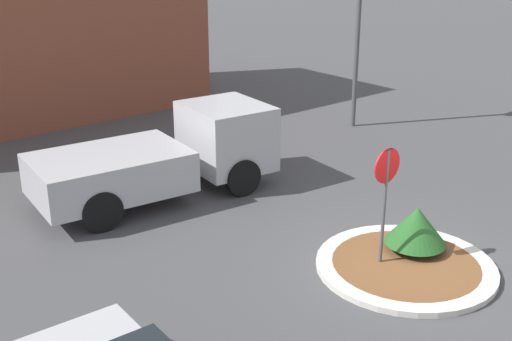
# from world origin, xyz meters

# --- Properties ---
(ground_plane) EXTENTS (120.00, 120.00, 0.00)m
(ground_plane) POSITION_xyz_m (0.00, 0.00, 0.00)
(ground_plane) COLOR #474749
(traffic_island) EXTENTS (3.60, 3.60, 0.12)m
(traffic_island) POSITION_xyz_m (0.00, 0.00, 0.06)
(traffic_island) COLOR beige
(traffic_island) RESTS_ON ground_plane
(stop_sign) EXTENTS (0.71, 0.07, 2.56)m
(stop_sign) POSITION_xyz_m (-0.34, 0.38, 1.77)
(stop_sign) COLOR #4C4C51
(stop_sign) RESTS_ON ground_plane
(island_shrub) EXTENTS (1.28, 1.28, 0.95)m
(island_shrub) POSITION_xyz_m (0.63, 0.27, 0.68)
(island_shrub) COLOR brown
(island_shrub) RESTS_ON traffic_island
(utility_truck) EXTENTS (6.28, 2.94, 2.13)m
(utility_truck) POSITION_xyz_m (-1.60, 6.34, 1.06)
(utility_truck) COLOR #B2B2B7
(utility_truck) RESTS_ON ground_plane
(light_pole) EXTENTS (0.70, 0.30, 6.30)m
(light_pole) POSITION_xyz_m (6.70, 7.54, 3.70)
(light_pole) COLOR #4C4C51
(light_pole) RESTS_ON ground_plane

